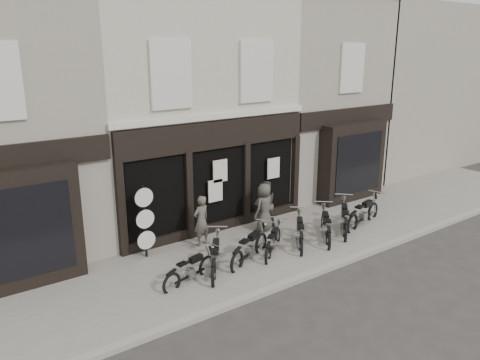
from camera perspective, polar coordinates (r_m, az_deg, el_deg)
ground_plane at (r=14.15m, az=4.03°, el=-10.10°), size 90.00×90.00×0.00m
pavement at (r=14.76m, az=1.78°, el=-8.67°), size 30.00×4.20×0.12m
kerb at (r=13.30m, az=7.55°, el=-11.70°), size 30.00×0.25×0.13m
central_building at (r=17.82m, az=-8.18°, el=8.91°), size 7.30×6.22×8.34m
neighbour_right at (r=21.47m, az=7.27°, el=10.00°), size 5.60×6.73×8.34m
filler_right at (r=27.71m, az=19.79°, el=10.63°), size 11.00×6.00×8.20m
motorcycle_0 at (r=12.88m, az=-6.04°, el=-11.10°), size 1.90×0.75×0.93m
motorcycle_1 at (r=13.39m, az=-3.01°, el=-9.67°), size 1.55×1.91×1.07m
motorcycle_2 at (r=13.98m, az=1.21°, el=-8.51°), size 2.04×1.19×1.05m
motorcycle_3 at (r=14.52m, az=4.06°, el=-7.76°), size 1.68×1.42×0.95m
motorcycle_4 at (r=15.20m, az=7.31°, el=-6.61°), size 1.59×1.81×1.04m
motorcycle_5 at (r=15.76m, az=10.42°, el=-5.87°), size 1.63×1.86×1.07m
motorcycle_6 at (r=16.51m, az=12.58°, el=-4.90°), size 1.84×1.83×1.12m
motorcycle_7 at (r=17.18m, az=14.80°, el=-4.22°), size 2.28×0.90×1.11m
man_left at (r=14.81m, az=-4.75°, el=-4.96°), size 0.67×0.51×1.63m
man_centre at (r=16.24m, az=3.07°, el=-2.98°), size 0.92×0.79×1.66m
man_right at (r=15.93m, az=2.97°, el=-3.34°), size 0.92×0.72×1.67m
advert_sign_post at (r=14.13m, az=-11.49°, el=-5.36°), size 0.58×0.37×2.36m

